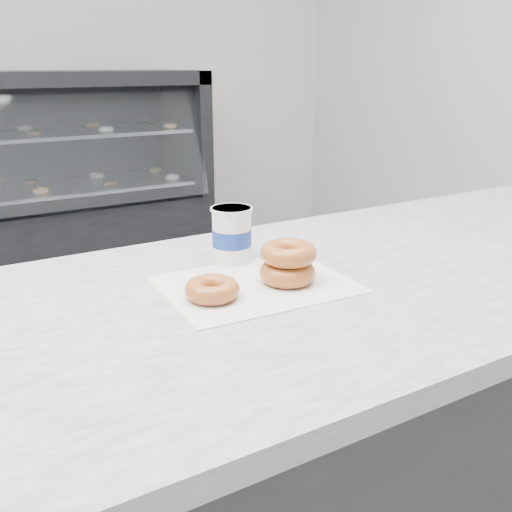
% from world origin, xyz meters
% --- Properties ---
extents(ground, '(5.00, 5.00, 0.00)m').
position_xyz_m(ground, '(0.00, 0.00, 0.00)').
color(ground, '#969699').
rests_on(ground, ground).
extents(display_case, '(2.40, 0.74, 1.25)m').
position_xyz_m(display_case, '(0.00, 2.12, 0.49)').
color(display_case, black).
rests_on(display_case, ground).
extents(wax_paper, '(0.35, 0.28, 0.00)m').
position_xyz_m(wax_paper, '(0.13, -0.57, 0.90)').
color(wax_paper, silver).
rests_on(wax_paper, counter).
extents(donut_single, '(0.11, 0.11, 0.03)m').
position_xyz_m(donut_single, '(0.03, -0.59, 0.92)').
color(donut_single, '#B66632').
rests_on(donut_single, wax_paper).
extents(donut_stack, '(0.13, 0.13, 0.07)m').
position_xyz_m(donut_stack, '(0.19, -0.59, 0.94)').
color(donut_stack, '#B66632').
rests_on(donut_stack, wax_paper).
extents(coffee_cup, '(0.10, 0.10, 0.11)m').
position_xyz_m(coffee_cup, '(0.16, -0.43, 0.96)').
color(coffee_cup, white).
rests_on(coffee_cup, counter).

